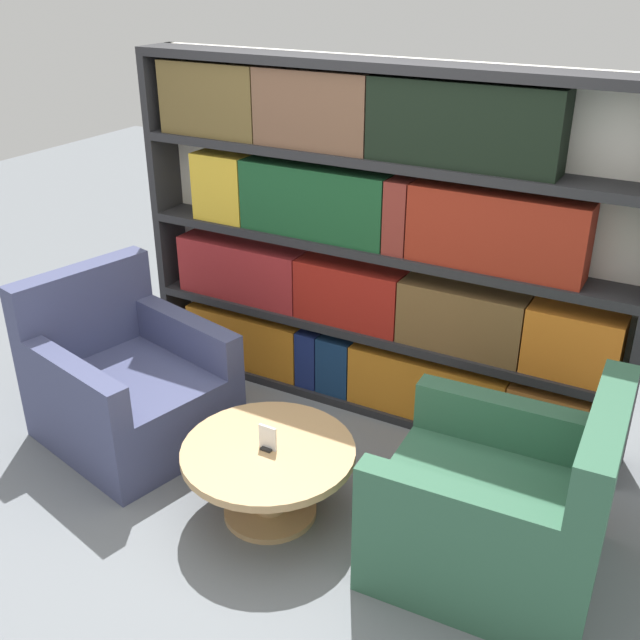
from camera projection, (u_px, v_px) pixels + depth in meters
name	position (u px, v px, depth m)	size (l,w,h in m)	color
ground_plane	(256.00, 524.00, 3.63)	(14.00, 14.00, 0.00)	slate
bookshelf	(371.00, 250.00, 4.20)	(2.95, 0.30, 2.02)	silver
armchair_left	(127.00, 387.00, 4.19)	(1.11, 1.04, 0.93)	#42476B
armchair_right	(501.00, 512.00, 3.25)	(0.98, 0.89, 0.93)	#336047
coffee_table	(269.00, 467.00, 3.58)	(0.83, 0.83, 0.39)	tan
table_sign	(268.00, 440.00, 3.51)	(0.09, 0.06, 0.12)	black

